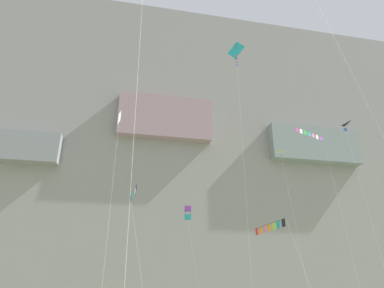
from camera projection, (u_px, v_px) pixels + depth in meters
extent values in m
cube|color=gray|center=(157.00, 155.00, 68.88)|extent=(180.00, 24.05, 56.17)
cube|color=gray|center=(6.00, 148.00, 51.25)|extent=(16.25, 3.55, 4.79)
cube|color=gray|center=(165.00, 120.00, 59.05)|extent=(16.30, 3.75, 7.99)
cube|color=gray|center=(311.00, 148.00, 63.34)|extent=(17.74, 4.68, 6.83)
cube|color=purple|center=(188.00, 209.00, 46.66)|extent=(1.08, 1.08, 0.64)
cube|color=teal|center=(188.00, 217.00, 46.20)|extent=(1.08, 1.08, 0.64)
cylinder|color=black|center=(191.00, 213.00, 46.50)|extent=(0.03, 0.03, 1.73)
cylinder|color=black|center=(185.00, 213.00, 46.35)|extent=(0.03, 0.03, 1.73)
cylinder|color=silver|center=(195.00, 263.00, 43.23)|extent=(1.59, 1.68, 11.57)
cube|color=white|center=(119.00, 118.00, 37.27)|extent=(0.29, 2.02, 2.00)
cylinder|color=black|center=(119.00, 118.00, 37.27)|extent=(0.31, 0.05, 1.64)
cube|color=purple|center=(119.00, 123.00, 36.97)|extent=(0.03, 0.24, 0.12)
cube|color=#38B2D1|center=(118.00, 127.00, 36.81)|extent=(0.10, 0.23, 0.12)
cube|color=teal|center=(118.00, 130.00, 36.66)|extent=(0.07, 0.24, 0.12)
cube|color=green|center=(118.00, 134.00, 36.49)|extent=(0.05, 0.24, 0.12)
cylinder|color=silver|center=(111.00, 204.00, 30.80)|extent=(0.12, 5.42, 20.35)
pyramid|color=yellow|center=(281.00, 154.00, 41.25)|extent=(1.35, 1.16, 0.20)
cube|color=navy|center=(281.00, 156.00, 41.54)|extent=(0.17, 0.31, 0.35)
cylinder|color=silver|center=(296.00, 229.00, 37.46)|extent=(0.96, 1.46, 18.15)
cylinder|color=black|center=(134.00, 191.00, 37.20)|extent=(0.57, 6.09, 0.03)
cube|color=navy|center=(131.00, 198.00, 39.24)|extent=(0.13, 0.51, 0.57)
cube|color=#38B2D1|center=(132.00, 196.00, 38.16)|extent=(0.13, 0.51, 0.57)
cube|color=teal|center=(134.00, 193.00, 37.08)|extent=(0.13, 0.51, 0.57)
cube|color=white|center=(135.00, 191.00, 36.00)|extent=(0.13, 0.51, 0.57)
cube|color=navy|center=(136.00, 188.00, 34.92)|extent=(0.08, 0.51, 0.57)
cylinder|color=silver|center=(138.00, 251.00, 35.03)|extent=(2.31, 5.70, 12.99)
cylinder|color=silver|center=(139.00, 49.00, 17.28)|extent=(0.24, 5.50, 29.33)
cylinder|color=black|center=(269.00, 224.00, 27.61)|extent=(0.27, 5.73, 0.03)
cube|color=black|center=(284.00, 223.00, 25.29)|extent=(0.06, 0.50, 0.56)
cube|color=teal|center=(278.00, 225.00, 26.03)|extent=(0.07, 0.50, 0.56)
cube|color=#8CCC33|center=(274.00, 226.00, 26.76)|extent=(0.10, 0.51, 0.56)
cube|color=orange|center=(269.00, 228.00, 27.49)|extent=(0.08, 0.50, 0.56)
cube|color=pink|center=(265.00, 229.00, 28.23)|extent=(0.08, 0.50, 0.56)
cube|color=orange|center=(261.00, 231.00, 28.96)|extent=(0.09, 0.51, 0.56)
cube|color=red|center=(257.00, 232.00, 29.70)|extent=(0.08, 0.50, 0.56)
cylinder|color=silver|center=(306.00, 275.00, 24.03)|extent=(2.56, 0.65, 7.95)
cylinder|color=silver|center=(370.00, 110.00, 22.37)|extent=(3.77, 3.64, 28.42)
cylinder|color=black|center=(309.00, 132.00, 39.15)|extent=(4.75, 2.03, 0.03)
cube|color=purple|center=(321.00, 138.00, 40.18)|extent=(0.46, 0.24, 0.52)
cube|color=white|center=(317.00, 137.00, 39.80)|extent=(0.46, 0.24, 0.52)
cube|color=pink|center=(313.00, 136.00, 39.42)|extent=(0.46, 0.24, 0.52)
cube|color=teal|center=(309.00, 134.00, 39.03)|extent=(0.45, 0.21, 0.52)
cube|color=green|center=(305.00, 133.00, 38.65)|extent=(0.45, 0.23, 0.52)
cube|color=white|center=(301.00, 131.00, 38.27)|extent=(0.46, 0.24, 0.52)
cube|color=#CC3399|center=(297.00, 130.00, 37.89)|extent=(0.46, 0.24, 0.52)
cylinder|color=silver|center=(342.00, 215.00, 34.31)|extent=(1.83, 4.81, 19.89)
cube|color=teal|center=(236.00, 50.00, 40.93)|extent=(1.88, 1.32, 2.23)
cylinder|color=black|center=(236.00, 50.00, 40.93)|extent=(0.20, 0.40, 1.83)
cube|color=#CC3399|center=(237.00, 56.00, 40.62)|extent=(0.26, 0.11, 0.13)
cube|color=navy|center=(236.00, 59.00, 40.42)|extent=(0.24, 0.17, 0.13)
cube|color=purple|center=(237.00, 62.00, 40.25)|extent=(0.24, 0.17, 0.13)
cube|color=blue|center=(237.00, 65.00, 40.07)|extent=(0.26, 0.11, 0.13)
cylinder|color=silver|center=(244.00, 163.00, 34.31)|extent=(0.52, 1.60, 29.69)
pyramid|color=black|center=(342.00, 129.00, 43.97)|extent=(1.30, 1.77, 0.39)
cube|color=blue|center=(346.00, 130.00, 43.95)|extent=(0.49, 0.14, 0.53)
cylinder|color=silver|center=(368.00, 208.00, 36.89)|extent=(2.82, 5.55, 22.19)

